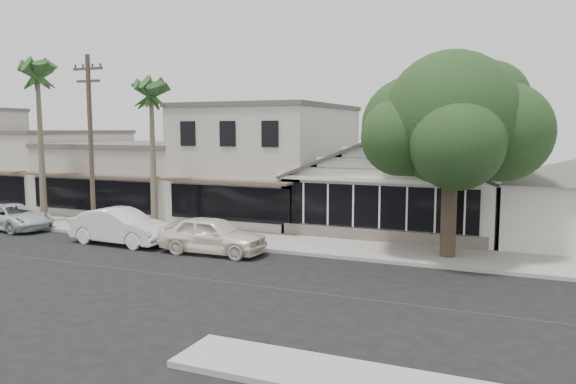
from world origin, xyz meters
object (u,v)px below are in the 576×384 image
at_px(car_0, 213,235).
at_px(shade_tree, 451,123).
at_px(car_1, 121,226).
at_px(car_2, 13,217).
at_px(utility_pole, 91,140).

height_order(car_0, shade_tree, shade_tree).
distance_m(car_0, car_1, 5.00).
distance_m(car_0, car_2, 12.83).
xyz_separation_m(utility_pole, car_1, (2.90, -1.41, -3.96)).
bearing_deg(car_1, shade_tree, -75.68).
relative_size(utility_pole, shade_tree, 1.06).
xyz_separation_m(car_0, car_1, (-5.00, 0.06, 0.02)).
relative_size(car_2, shade_tree, 0.57).
distance_m(car_0, shade_tree, 10.97).
height_order(utility_pole, car_2, utility_pole).
relative_size(car_0, car_2, 0.98).
xyz_separation_m(utility_pole, car_0, (7.90, -1.46, -3.98)).
height_order(car_1, shade_tree, shade_tree).
bearing_deg(car_1, car_2, 86.85).
bearing_deg(shade_tree, car_0, -161.58).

